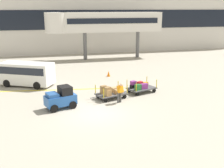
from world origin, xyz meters
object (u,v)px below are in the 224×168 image
baggage_cart_lead (111,92)px  baggage_handler (120,92)px  baggage_tug (61,98)px  safety_cone_near (109,74)px  shuttle_van (26,72)px  baggage_cart_middle (140,87)px

baggage_cart_lead → baggage_handler: bearing=-68.3°
baggage_tug → safety_cone_near: (5.34, 8.34, -0.48)m
baggage_cart_lead → shuttle_van: shuttle_van is taller
baggage_tug → shuttle_van: size_ratio=0.46×
baggage_cart_middle → baggage_tug: bearing=-161.5°
baggage_tug → baggage_handler: 4.35m
baggage_cart_lead → baggage_cart_middle: bearing=18.9°
baggage_cart_middle → shuttle_van: size_ratio=0.60×
baggage_cart_lead → shuttle_van: (-6.57, 5.42, 0.71)m
safety_cone_near → shuttle_van: bearing=-168.4°
baggage_cart_lead → baggage_handler: baggage_handler is taller
baggage_tug → baggage_cart_middle: (6.67, 2.23, -0.25)m
baggage_tug → baggage_handler: size_ratio=1.50×
baggage_tug → baggage_cart_lead: bearing=18.2°
shuttle_van → safety_cone_near: size_ratio=9.34×
baggage_handler → safety_cone_near: baggage_handler is taller
baggage_cart_lead → safety_cone_near: size_ratio=5.59×
baggage_tug → shuttle_van: bearing=111.7°
baggage_handler → shuttle_van: 9.60m
baggage_cart_lead → safety_cone_near: (1.44, 7.06, -0.25)m
baggage_tug → shuttle_van: (-2.67, 6.70, 0.48)m
baggage_tug → baggage_cart_middle: baggage_tug is taller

